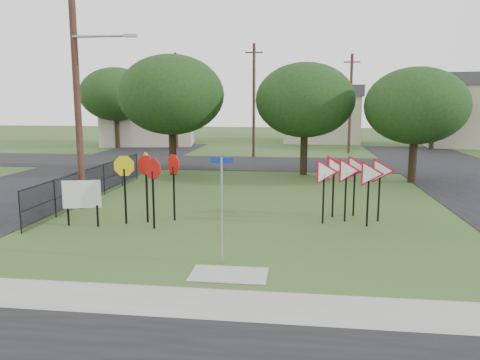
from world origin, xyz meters
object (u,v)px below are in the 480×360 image
street_name_sign (222,203)px  info_board (82,196)px  yield_sign_cluster (349,173)px  stop_sign_cluster (149,172)px

street_name_sign → info_board: bearing=150.2°
info_board → yield_sign_cluster: bearing=12.6°
street_name_sign → info_board: 6.53m
street_name_sign → info_board: street_name_sign is taller
street_name_sign → yield_sign_cluster: 6.64m
street_name_sign → info_board: (-5.64, 3.24, -0.60)m
yield_sign_cluster → stop_sign_cluster: bearing=-170.3°
stop_sign_cluster → info_board: (-2.22, -0.87, -0.77)m
street_name_sign → stop_sign_cluster: 5.35m
street_name_sign → yield_sign_cluster: bearing=53.9°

